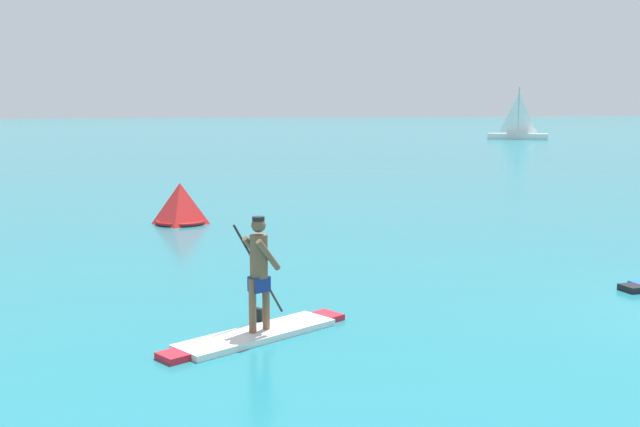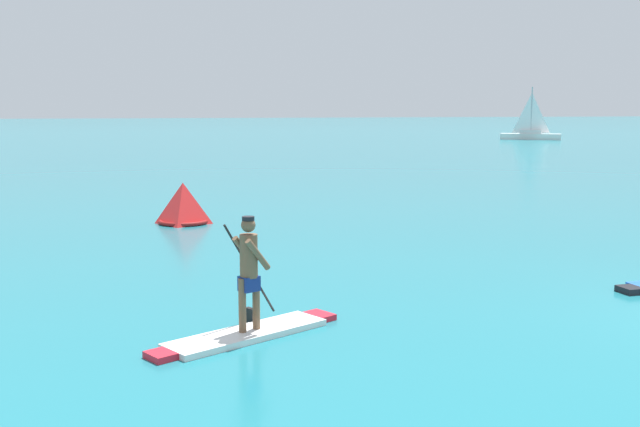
{
  "view_description": "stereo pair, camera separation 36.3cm",
  "coord_description": "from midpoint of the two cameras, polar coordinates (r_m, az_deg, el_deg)",
  "views": [
    {
      "loc": [
        -10.11,
        -8.95,
        3.33
      ],
      "look_at": [
        -5.13,
        8.35,
        0.79
      ],
      "focal_mm": 42.52,
      "sensor_mm": 36.0,
      "label": 1
    },
    {
      "loc": [
        -9.76,
        -9.05,
        3.33
      ],
      "look_at": [
        -5.13,
        8.35,
        0.79
      ],
      "focal_mm": 42.52,
      "sensor_mm": 36.0,
      "label": 2
    }
  ],
  "objects": [
    {
      "name": "paddleboarder_near_left",
      "position": [
        11.14,
        -4.49,
        -7.29
      ],
      "size": [
        3.02,
        1.86,
        1.82
      ],
      "rotation": [
        0.0,
        0.0,
        0.48
      ],
      "color": "white",
      "rests_on": "ground"
    },
    {
      "name": "race_marker_buoy",
      "position": [
        22.04,
        -9.78,
        0.6
      ],
      "size": [
        1.51,
        1.51,
        1.18
      ],
      "color": "red",
      "rests_on": "ground"
    },
    {
      "name": "sailboat_right_horizon",
      "position": [
        80.87,
        15.7,
        5.88
      ],
      "size": [
        5.74,
        4.46,
        5.33
      ],
      "rotation": [
        0.0,
        0.0,
        5.69
      ],
      "color": "white",
      "rests_on": "ground"
    }
  ]
}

